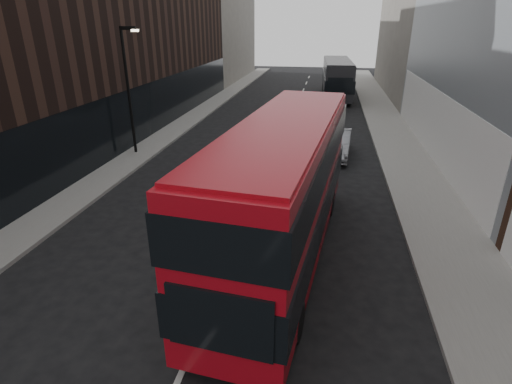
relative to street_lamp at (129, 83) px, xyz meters
The scene contains 10 objects.
sidewalk_right 17.69m from the street_lamp, 24.00° to the left, with size 3.00×80.00×0.15m, color slate.
sidewalk_left 8.12m from the street_lamp, 88.20° to the left, with size 2.00×80.00×0.15m, color slate.
building_left_mid 12.76m from the street_lamp, 105.29° to the left, with size 5.00×24.00×14.00m, color black.
building_left_far 34.24m from the street_lamp, 95.51° to the left, with size 5.00×20.00×13.00m, color #69635C.
street_lamp is the anchor object (origin of this frame).
red_bus 13.99m from the street_lamp, 44.55° to the right, with size 3.93×11.79×4.68m.
grey_bus 25.07m from the street_lamp, 61.66° to the left, with size 3.21×11.75×3.76m.
car_a 11.33m from the street_lamp, 33.72° to the right, with size 1.84×4.58×1.56m, color black.
car_b 12.35m from the street_lamp, ahead, with size 1.61×4.62×1.52m, color gray.
car_c 16.11m from the street_lamp, 52.52° to the left, with size 1.76×4.33×1.26m, color black.
Camera 1 is at (2.85, -3.40, 7.39)m, focal length 28.00 mm.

